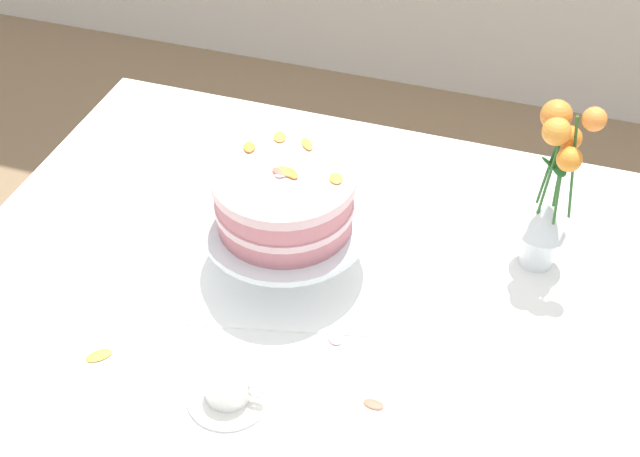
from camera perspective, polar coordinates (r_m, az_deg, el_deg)
name	(u,v)px	position (r m, az deg, el deg)	size (l,w,h in m)	color
dining_table	(340,329)	(1.52, 1.34, -6.86)	(1.40, 1.00, 0.74)	white
linen_napkin	(287,264)	(1.51, -2.28, -2.43)	(0.32, 0.32, 0.00)	white
cake_stand	(286,230)	(1.45, -2.36, -0.11)	(0.29, 0.29, 0.10)	silver
layer_cake	(284,199)	(1.40, -2.44, 2.06)	(0.24, 0.24, 0.11)	#CC7A84
flower_vase	(551,195)	(1.47, 15.47, 2.19)	(0.10, 0.10, 0.34)	silver
teacup	(229,388)	(1.30, -6.26, -10.79)	(0.13, 0.13, 0.05)	white
loose_petal_0	(335,338)	(1.38, 1.04, -7.46)	(0.03, 0.02, 0.00)	pink
loose_petal_2	(99,355)	(1.41, -14.85, -8.37)	(0.04, 0.02, 0.00)	yellow
loose_petal_3	(374,404)	(1.30, 3.68, -11.88)	(0.03, 0.02, 0.00)	#E56B51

